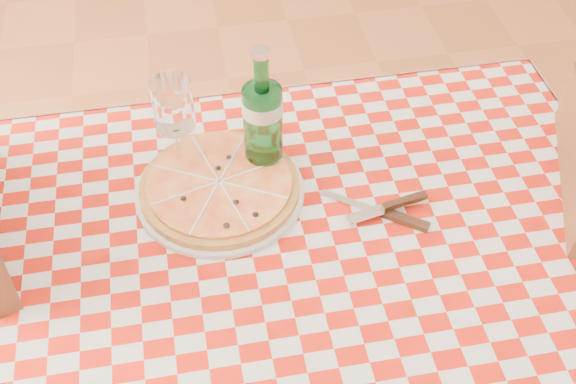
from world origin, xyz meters
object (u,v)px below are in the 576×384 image
at_px(dining_table, 303,267).
at_px(water_bottle, 263,112).
at_px(pizza_plate, 220,186).
at_px(wine_glass, 175,124).

xyz_separation_m(dining_table, water_bottle, (-0.04, 0.20, 0.24)).
bearing_deg(pizza_plate, wine_glass, 122.78).
height_order(pizza_plate, water_bottle, water_bottle).
relative_size(dining_table, wine_glass, 5.83).
relative_size(pizza_plate, wine_glass, 1.64).
bearing_deg(wine_glass, water_bottle, -14.97).
distance_m(dining_table, pizza_plate, 0.23).
bearing_deg(dining_table, pizza_plate, 136.59).
relative_size(pizza_plate, water_bottle, 1.16).
bearing_deg(water_bottle, pizza_plate, -147.62).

